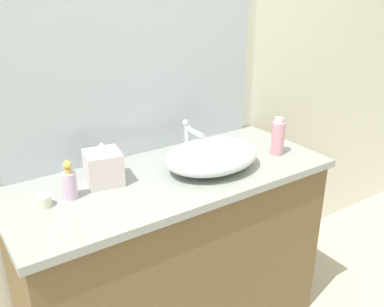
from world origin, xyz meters
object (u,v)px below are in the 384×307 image
at_px(lotion_bottle, 278,137).
at_px(candle_jar, 44,201).
at_px(soap_dispenser, 70,183).
at_px(tissue_box, 103,166).
at_px(sink_basin, 212,156).

distance_m(lotion_bottle, candle_jar, 1.03).
height_order(soap_dispenser, tissue_box, tissue_box).
bearing_deg(candle_jar, tissue_box, 12.24).
bearing_deg(sink_basin, tissue_box, 162.77).
bearing_deg(soap_dispenser, sink_basin, -8.19).
bearing_deg(sink_basin, soap_dispenser, 171.81).
distance_m(tissue_box, candle_jar, 0.26).
distance_m(soap_dispenser, lotion_bottle, 0.93).
bearing_deg(lotion_bottle, soap_dispenser, 172.76).
distance_m(sink_basin, lotion_bottle, 0.35).
height_order(sink_basin, soap_dispenser, soap_dispenser).
xyz_separation_m(soap_dispenser, lotion_bottle, (0.92, -0.12, 0.02)).
xyz_separation_m(lotion_bottle, candle_jar, (-1.02, 0.11, -0.06)).
bearing_deg(lotion_bottle, tissue_box, 167.83).
height_order(lotion_bottle, candle_jar, lotion_bottle).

